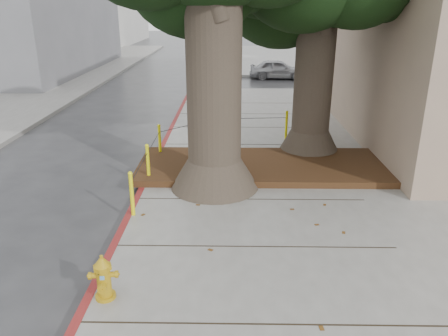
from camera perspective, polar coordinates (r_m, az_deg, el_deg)
The scene contains 9 objects.
ground at distance 7.92m, azimuth 0.27°, elevation -11.12°, with size 140.00×140.00×0.00m, color #28282B.
sidewalk_far at distance 37.43m, azimuth 10.38°, elevation 14.00°, with size 16.00×20.00×0.15m, color slate.
curb_red at distance 10.31m, azimuth -10.75°, elevation -3.14°, with size 0.14×26.00×0.16m, color maroon.
planter_bed at distance 11.37m, azimuth 5.06°, elevation 0.28°, with size 6.40×2.60×0.16m, color black.
bollard_ring at distance 11.68m, azimuth -3.71°, elevation 3.13°, with size 3.79×5.39×0.95m.
fire_hydrant at distance 6.66m, azimuth -15.46°, elevation -13.64°, with size 0.37×0.35×0.71m.
car_silver at distance 26.65m, azimuth 7.03°, elevation 12.69°, with size 1.34×3.33×1.13m, color #98989D.
car_red at distance 27.37m, azimuth 22.95°, elevation 11.43°, with size 1.16×3.34×1.10m, color maroon.
car_dark at distance 27.54m, azimuth -25.06°, elevation 11.42°, with size 1.86×4.57×1.33m, color black.
Camera 1 is at (0.08, -6.73, 4.16)m, focal length 35.00 mm.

